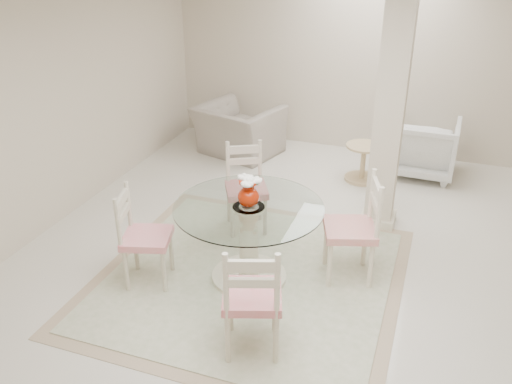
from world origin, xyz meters
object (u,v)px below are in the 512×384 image
(column, at_px, (390,110))
(red_vase, at_px, (249,192))
(dining_chair_north, at_px, (246,181))
(recliner_taupe, at_px, (239,130))
(dining_chair_south, at_px, (252,293))
(side_table, at_px, (363,164))
(dining_table, at_px, (249,243))
(dining_chair_west, at_px, (139,230))
(armchair_white, at_px, (424,147))
(dining_chair_east, at_px, (359,221))

(column, distance_m, red_vase, 1.91)
(dining_chair_north, bearing_deg, column, -3.96)
(dining_chair_north, height_order, recliner_taupe, dining_chair_north)
(dining_chair_south, bearing_deg, side_table, -113.07)
(dining_table, relative_size, red_vase, 4.59)
(column, height_order, dining_chair_west, column)
(dining_chair_north, xyz_separation_m, dining_chair_west, (-0.56, -1.32, -0.01))
(dining_chair_north, bearing_deg, recliner_taupe, 85.55)
(dining_chair_north, bearing_deg, side_table, 31.16)
(dining_table, bearing_deg, side_table, 76.36)
(recliner_taupe, xyz_separation_m, armchair_white, (2.65, 0.15, 0.03))
(dining_table, distance_m, dining_chair_south, 1.04)
(column, height_order, dining_chair_east, column)
(armchair_white, height_order, side_table, armchair_white)
(dining_chair_north, relative_size, side_table, 2.18)
(dining_table, height_order, dining_chair_south, dining_chair_south)
(red_vase, distance_m, side_table, 2.82)
(dining_chair_west, bearing_deg, dining_table, -85.00)
(dining_chair_north, distance_m, dining_chair_south, 2.04)
(dining_chair_west, bearing_deg, column, -61.93)
(armchair_white, bearing_deg, dining_chair_west, 58.07)
(dining_chair_east, bearing_deg, dining_chair_south, -41.42)
(dining_table, bearing_deg, column, 56.92)
(column, distance_m, dining_chair_south, 2.70)
(dining_chair_west, xyz_separation_m, dining_chair_south, (1.33, -0.58, 0.03))
(recliner_taupe, bearing_deg, dining_chair_east, 146.88)
(dining_chair_south, xyz_separation_m, side_table, (0.27, 3.60, -0.37))
(dining_table, relative_size, side_table, 2.76)
(column, distance_m, side_table, 1.61)
(recliner_taupe, height_order, side_table, recliner_taupe)
(column, xyz_separation_m, armchair_white, (0.37, 1.57, -0.96))
(dining_table, xyz_separation_m, dining_chair_north, (-0.39, 0.94, 0.17))
(dining_chair_south, bearing_deg, dining_chair_west, -42.40)
(dining_table, distance_m, red_vase, 0.54)
(red_vase, height_order, side_table, red_vase)
(recliner_taupe, bearing_deg, column, 164.59)
(dining_chair_north, height_order, dining_chair_west, dining_chair_north)
(red_vase, bearing_deg, armchair_white, 66.21)
(dining_chair_west, bearing_deg, dining_chair_east, -84.96)
(dining_chair_east, xyz_separation_m, dining_chair_south, (-0.58, -1.33, -0.02))
(dining_chair_north, xyz_separation_m, armchair_white, (1.77, 2.19, -0.18))
(red_vase, height_order, dining_chair_south, dining_chair_south)
(armchair_white, bearing_deg, side_table, 34.87)
(dining_table, height_order, dining_chair_west, dining_chair_west)
(dining_chair_west, distance_m, dining_chair_south, 1.45)
(dining_table, height_order, recliner_taupe, dining_table)
(dining_chair_east, height_order, recliner_taupe, dining_chair_east)
(armchair_white, bearing_deg, recliner_taupe, 5.00)
(dining_chair_east, height_order, dining_chair_south, dining_chair_east)
(red_vase, xyz_separation_m, dining_chair_west, (-0.95, -0.37, -0.38))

